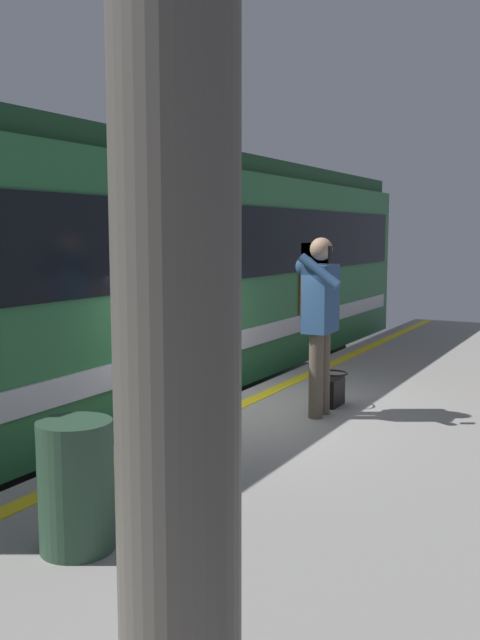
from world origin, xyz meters
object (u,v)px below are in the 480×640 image
at_px(train_carriage, 159,268).
at_px(trash_bin, 76,486).
at_px(handbag, 333,390).
at_px(passenger, 320,312).
at_px(station_column, 175,141).

relative_size(train_carriage, trash_bin, 15.80).
bearing_deg(handbag, trash_bin, -1.15).
bearing_deg(passenger, handbag, -178.05).
xyz_separation_m(passenger, handbag, (-0.43, -0.01, -0.86)).
bearing_deg(station_column, train_carriage, -144.58).
height_order(handbag, station_column, station_column).
height_order(handbag, trash_bin, trash_bin).
height_order(train_carriage, station_column, station_column).
xyz_separation_m(train_carriage, passenger, (1.62, 3.01, -0.27)).
height_order(station_column, trash_bin, station_column).
bearing_deg(train_carriage, passenger, 61.80).
distance_m(train_carriage, handbag, 3.42).
bearing_deg(handbag, passenger, 1.95).
bearing_deg(train_carriage, station_column, 35.42).
relative_size(passenger, handbag, 4.88).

